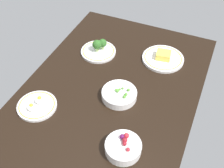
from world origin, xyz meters
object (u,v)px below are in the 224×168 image
plate_eggs (37,105)px  bowl_berries (123,147)px  bowl_peas (119,94)px  plate_cheese (163,58)px  plate_broccoli (99,49)px

plate_eggs → bowl_berries: bearing=-97.4°
bowl_berries → bowl_peas: bowl_berries is taller
bowl_berries → bowl_peas: size_ratio=0.89×
bowl_peas → plate_cheese: size_ratio=0.75×
plate_broccoli → plate_cheese: bearing=-76.9°
bowl_berries → plate_eggs: (5.70, 43.91, -1.39)cm
bowl_berries → plate_cheese: size_ratio=0.67×
bowl_berries → plate_broccoli: (51.92, 35.11, -0.48)cm
bowl_berries → plate_cheese: 59.85cm
bowl_peas → plate_cheese: bowl_peas is taller
bowl_peas → plate_eggs: bearing=122.2°
bowl_peas → plate_eggs: size_ratio=0.92×
bowl_berries → plate_eggs: 44.30cm
bowl_peas → plate_eggs: (-19.98, 31.69, -1.02)cm
bowl_peas → plate_broccoli: (26.25, 22.89, -0.11)cm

